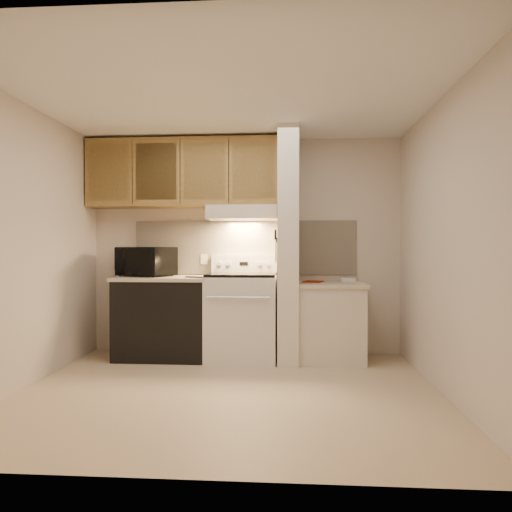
{
  "coord_description": "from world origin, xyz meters",
  "views": [
    {
      "loc": [
        0.5,
        -3.85,
        1.21
      ],
      "look_at": [
        0.19,
        0.75,
        1.15
      ],
      "focal_mm": 32.0,
      "sensor_mm": 36.0,
      "label": 1
    }
  ],
  "objects": [
    {
      "name": "cab_door_b",
      "position": [
        -0.96,
        1.17,
        2.08
      ],
      "size": [
        0.46,
        0.01,
        0.63
      ],
      "primitive_type": "cube",
      "color": "olive",
      "rests_on": "upper_cabinets"
    },
    {
      "name": "cab_door_a",
      "position": [
        -1.51,
        1.17,
        2.08
      ],
      "size": [
        0.46,
        0.01,
        0.63
      ],
      "primitive_type": "cube",
      "color": "olive",
      "rests_on": "upper_cabinets"
    },
    {
      "name": "outlet",
      "position": [
        -0.48,
        1.48,
        1.1
      ],
      "size": [
        0.08,
        0.01,
        0.12
      ],
      "primitive_type": "cube",
      "color": "beige",
      "rests_on": "backsplash"
    },
    {
      "name": "spoon_rest",
      "position": [
        -0.48,
        0.97,
        0.92
      ],
      "size": [
        0.23,
        0.15,
        0.02
      ],
      "primitive_type": "cube",
      "rotation": [
        0.0,
        0.0,
        -0.39
      ],
      "color": "black",
      "rests_on": "left_countertop"
    },
    {
      "name": "right_countertop",
      "position": [
        0.97,
        1.15,
        0.83
      ],
      "size": [
        0.74,
        0.64,
        0.04
      ],
      "primitive_type": "cube",
      "color": "beige",
      "rests_on": "right_cab_base"
    },
    {
      "name": "right_cab_base",
      "position": [
        0.97,
        1.15,
        0.4
      ],
      "size": [
        0.7,
        0.6,
        0.81
      ],
      "primitive_type": "cube",
      "color": "beige",
      "rests_on": "floor"
    },
    {
      "name": "partition_pillar",
      "position": [
        0.51,
        1.15,
        1.25
      ],
      "size": [
        0.22,
        0.7,
        2.5
      ],
      "primitive_type": "cube",
      "color": "silver",
      "rests_on": "floor"
    },
    {
      "name": "floor",
      "position": [
        0.0,
        0.0,
        0.0
      ],
      "size": [
        3.6,
        3.6,
        0.0
      ],
      "primitive_type": "plane",
      "color": "#C7AF8D",
      "rests_on": "ground"
    },
    {
      "name": "knife_blade_e",
      "position": [
        0.38,
        1.27,
        1.21
      ],
      "size": [
        0.01,
        0.04,
        0.18
      ],
      "primitive_type": "cube",
      "color": "silver",
      "rests_on": "knife_strip"
    },
    {
      "name": "range_knob_left_inner",
      "position": [
        -0.18,
        1.4,
        1.05
      ],
      "size": [
        0.05,
        0.02,
        0.05
      ],
      "primitive_type": "cylinder",
      "rotation": [
        1.57,
        0.0,
        0.0
      ],
      "color": "silver",
      "rests_on": "range_backguard"
    },
    {
      "name": "cab_door_c",
      "position": [
        -0.42,
        1.17,
        2.08
      ],
      "size": [
        0.46,
        0.01,
        0.63
      ],
      "primitive_type": "cube",
      "color": "olive",
      "rests_on": "upper_cabinets"
    },
    {
      "name": "knife_handle_e",
      "position": [
        0.38,
        1.27,
        1.37
      ],
      "size": [
        0.02,
        0.02,
        0.1
      ],
      "primitive_type": "cylinder",
      "color": "black",
      "rests_on": "knife_strip"
    },
    {
      "name": "red_folder",
      "position": [
        0.79,
        1.25,
        0.85
      ],
      "size": [
        0.27,
        0.32,
        0.01
      ],
      "primitive_type": "cube",
      "rotation": [
        0.0,
        0.0,
        -0.28
      ],
      "color": "#981D03",
      "rests_on": "right_countertop"
    },
    {
      "name": "left_countertop",
      "position": [
        -0.88,
        1.17,
        0.89
      ],
      "size": [
        1.04,
        0.67,
        0.04
      ],
      "primitive_type": "cube",
      "color": "beige",
      "rests_on": "dishwasher_front"
    },
    {
      "name": "wall_left",
      "position": [
        -1.8,
        0.0,
        1.25
      ],
      "size": [
        0.02,
        3.0,
        2.5
      ],
      "primitive_type": "cube",
      "color": "beige",
      "rests_on": "floor"
    },
    {
      "name": "cab_gap_c",
      "position": [
        -0.14,
        1.16,
        2.08
      ],
      "size": [
        0.01,
        0.01,
        0.73
      ],
      "primitive_type": "cube",
      "color": "black",
      "rests_on": "upper_cabinets"
    },
    {
      "name": "range_hood",
      "position": [
        0.0,
        1.28,
        1.62
      ],
      "size": [
        0.78,
        0.44,
        0.15
      ],
      "primitive_type": "cube",
      "color": "beige",
      "rests_on": "upper_cabinets"
    },
    {
      "name": "range_knob_right_inner",
      "position": [
        0.18,
        1.4,
        1.05
      ],
      "size": [
        0.05,
        0.02,
        0.05
      ],
      "primitive_type": "cylinder",
      "rotation": [
        1.57,
        0.0,
        0.0
      ],
      "color": "silver",
      "rests_on": "range_backguard"
    },
    {
      "name": "oven_handle",
      "position": [
        0.0,
        0.8,
        0.72
      ],
      "size": [
        0.65,
        0.02,
        0.02
      ],
      "primitive_type": "cylinder",
      "rotation": [
        0.0,
        1.57,
        0.0
      ],
      "color": "silver",
      "rests_on": "range_body"
    },
    {
      "name": "knife_strip",
      "position": [
        0.39,
        1.1,
        1.32
      ],
      "size": [
        0.02,
        0.42,
        0.04
      ],
      "primitive_type": "cube",
      "color": "black",
      "rests_on": "partition_pillar"
    },
    {
      "name": "knife_blade_a",
      "position": [
        0.38,
        0.95,
        1.22
      ],
      "size": [
        0.01,
        0.03,
        0.16
      ],
      "primitive_type": "cube",
      "color": "silver",
      "rests_on": "knife_strip"
    },
    {
      "name": "knife_blade_b",
      "position": [
        0.38,
        1.02,
        1.21
      ],
      "size": [
        0.01,
        0.04,
        0.18
      ],
      "primitive_type": "cube",
      "color": "silver",
      "rests_on": "knife_strip"
    },
    {
      "name": "wall_back",
      "position": [
        0.0,
        1.5,
        1.25
      ],
      "size": [
        3.6,
        2.5,
        0.02
      ],
      "primitive_type": "cube",
      "rotation": [
        1.57,
        0.0,
        0.0
      ],
      "color": "beige",
      "rests_on": "floor"
    },
    {
      "name": "cab_gap_b",
      "position": [
        -0.69,
        1.16,
        2.08
      ],
      "size": [
        0.01,
        0.01,
        0.73
      ],
      "primitive_type": "cube",
      "color": "black",
      "rests_on": "upper_cabinets"
    },
    {
      "name": "cab_door_d",
      "position": [
        0.13,
        1.17,
        2.08
      ],
      "size": [
        0.46,
        0.01,
        0.63
      ],
      "primitive_type": "cube",
      "color": "olive",
      "rests_on": "upper_cabinets"
    },
    {
      "name": "range_knob_left_outer",
      "position": [
        -0.28,
        1.4,
        1.05
      ],
      "size": [
        0.05,
        0.02,
        0.05
      ],
      "primitive_type": "cylinder",
      "rotation": [
        1.57,
        0.0,
        0.0
      ],
      "color": "silver",
      "rests_on": "range_backguard"
    },
    {
      "name": "cooktop",
      "position": [
        0.0,
        1.16,
        0.94
      ],
      "size": [
        0.74,
        0.64,
        0.03
      ],
      "primitive_type": "cube",
      "color": "black",
      "rests_on": "range_body"
    },
    {
      "name": "oven_window",
      "position": [
        0.0,
        0.84,
        0.5
      ],
      "size": [
        0.5,
        0.01,
        0.3
      ],
      "primitive_type": "cube",
      "color": "black",
      "rests_on": "range_body"
    },
    {
      "name": "dishwasher_front",
      "position": [
        -0.88,
        1.17,
        0.43
      ],
      "size": [
        1.0,
        0.63,
        0.87
      ],
      "primitive_type": "cube",
      "color": "black",
      "rests_on": "floor"
    },
    {
      "name": "knife_handle_a",
      "position": [
        0.38,
        0.94,
        1.37
      ],
      "size": [
        0.02,
        0.02,
        0.1
      ],
      "primitive_type": "cylinder",
      "color": "black",
      "rests_on": "knife_strip"
    },
    {
      "name": "upper_cabinets",
      "position": [
        -0.69,
        1.32,
        2.08
      ],
      "size": [
        2.18,
        0.33,
        0.77
      ],
      "primitive_type": "cube",
      "color": "olive",
      "rests_on": "wall_back"
    },
    {
      "name": "microwave",
      "position": [
        -1.1,
        1.22,
        1.07
      ],
      "size": [
        0.71,
        0.61,
        0.33
      ],
      "primitive_type": "imported",
      "rotation": [
        0.0,
        0.0,
        -0.42
      ],
      "color": "black",
      "rests_on": "left_countertop"
    },
    {
      "name": "oven_mitt",
      "position": [
        0.38,
        1.32,
        1.17
      ],
      "size": [
        0.03,
        0.09,
        0.21
      ],
      "primitive_type": "cube",
      "color": "gray",
      "rests_on": "partition_pillar"
    },
    {
      "name": "teal_jar",
      "position": [
        -1.23,
        1.23,
        0.96
      ],
      "size": [
        0.1,
        0.1,
        0.09
      ],
      "primitive_type": "cylinder",
      "rotation": [
        0.0,
        0.0,
        -0.25
      ],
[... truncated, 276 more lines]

